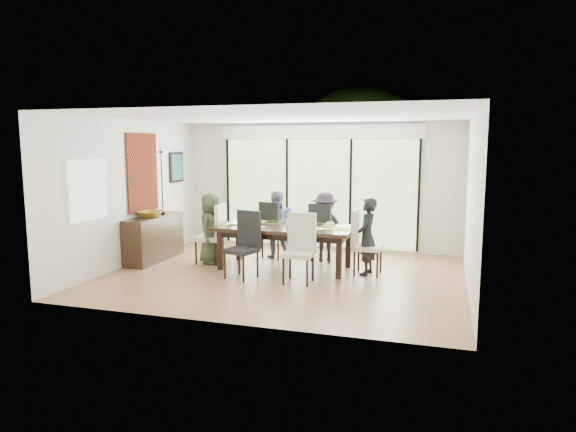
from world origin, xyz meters
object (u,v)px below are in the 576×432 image
(chair_far_right, at_px, (325,232))
(table_top, at_px, (285,228))
(person_far_right, at_px, (325,227))
(bowl, at_px, (151,214))
(cup_b, at_px, (291,225))
(chair_far_left, at_px, (276,229))
(cup_a, at_px, (252,221))
(chair_left_end, at_px, (209,233))
(chair_near_right, at_px, (298,249))
(person_right_end, at_px, (367,237))
(chair_right_end, at_px, (368,242))
(cup_c, at_px, (330,225))
(person_far_left, at_px, (276,224))
(person_left_end, at_px, (210,228))
(vase, at_px, (288,223))
(sideboard, at_px, (154,238))
(laptop, at_px, (239,224))
(chair_near_left, at_px, (241,245))

(chair_far_right, bearing_deg, table_top, 72.64)
(person_far_right, distance_m, bowl, 3.35)
(table_top, height_order, cup_b, cup_b)
(chair_far_left, height_order, cup_a, chair_far_left)
(chair_left_end, height_order, chair_far_left, same)
(chair_near_right, xyz_separation_m, person_right_end, (0.98, 0.87, 0.10))
(chair_right_end, height_order, cup_c, chair_right_end)
(chair_near_right, bearing_deg, person_far_left, 118.32)
(person_left_end, height_order, bowl, person_left_end)
(chair_right_end, relative_size, vase, 9.17)
(bowl, bearing_deg, cup_a, 10.20)
(cup_b, bearing_deg, person_right_end, 4.30)
(table_top, height_order, person_left_end, person_left_end)
(person_far_right, xyz_separation_m, cup_a, (-1.25, -0.68, 0.16))
(chair_right_end, height_order, sideboard, chair_right_end)
(cup_a, bearing_deg, cup_b, -16.39)
(chair_far_left, bearing_deg, person_far_left, 109.06)
(chair_left_end, height_order, cup_c, chair_left_end)
(person_left_end, bearing_deg, cup_c, -88.61)
(chair_far_right, height_order, sideboard, chair_far_right)
(chair_far_left, distance_m, chair_far_right, 1.00)
(bowl, bearing_deg, person_far_right, 17.90)
(cup_a, distance_m, cup_c, 1.50)
(vase, bearing_deg, bowl, -174.73)
(chair_right_end, distance_m, laptop, 2.36)
(chair_right_end, bearing_deg, person_right_end, 91.39)
(chair_left_end, relative_size, chair_right_end, 1.00)
(chair_left_end, distance_m, bowl, 1.20)
(person_far_right, bearing_deg, cup_c, 94.24)
(chair_right_end, height_order, chair_near_right, same)
(chair_near_right, bearing_deg, sideboard, 165.26)
(sideboard, bearing_deg, person_far_right, 16.25)
(chair_far_right, distance_m, person_far_left, 1.01)
(laptop, relative_size, cup_b, 3.30)
(table_top, xyz_separation_m, person_far_right, (0.55, 0.83, -0.08))
(laptop, height_order, cup_a, cup_a)
(person_left_end, bearing_deg, bowl, 98.61)
(laptop, distance_m, bowl, 1.79)
(chair_far_left, bearing_deg, chair_far_right, -160.94)
(person_left_end, bearing_deg, chair_near_left, -132.72)
(chair_left_end, xyz_separation_m, cup_a, (0.80, 0.15, 0.26))
(table_top, height_order, vase, vase)
(vase, xyz_separation_m, laptop, (-0.90, -0.15, -0.05))
(chair_near_left, bearing_deg, vase, 74.62)
(cup_b, height_order, bowl, bowl)
(laptop, bearing_deg, person_left_end, 145.33)
(chair_far_right, distance_m, sideboard, 3.32)
(chair_far_right, bearing_deg, person_left_end, 38.27)
(chair_right_end, relative_size, cup_b, 11.00)
(sideboard, bearing_deg, chair_right_end, 1.35)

